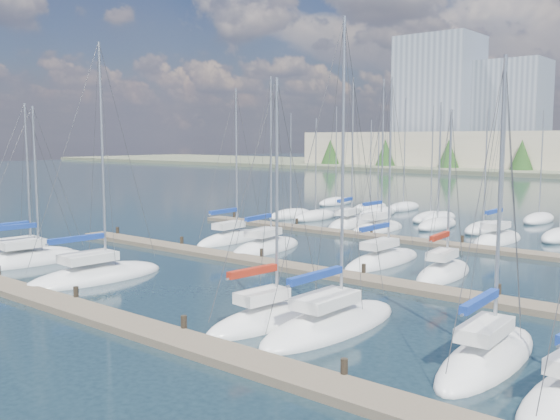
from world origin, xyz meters
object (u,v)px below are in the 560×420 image
Objects in this scene: sailboat_j at (266,247)px; sailboat_l at (443,273)px; sailboat_k at (383,261)px; sailboat_c at (95,276)px; sailboat_e at (331,324)px; sailboat_n at (349,223)px; sailboat_i at (232,239)px; sailboat_b at (29,261)px; sailboat_a at (22,258)px; sailboat_d at (268,320)px; sailboat_p at (497,239)px; sailboat_o at (378,228)px; sailboat_f at (487,358)px.

sailboat_l is at bearing -7.29° from sailboat_j.
sailboat_c is (-10.57, -14.77, -0.01)m from sailboat_k.
sailboat_e reaches higher than sailboat_j.
sailboat_l is 0.73× the size of sailboat_n.
sailboat_e is 0.97× the size of sailboat_c.
sailboat_i reaches higher than sailboat_b.
sailboat_c reaches higher than sailboat_i.
sailboat_n is (7.41, 28.44, 0.02)m from sailboat_a.
sailboat_i is 1.00× the size of sailboat_k.
sailboat_k is at bearing 112.92° from sailboat_e.
sailboat_j is 16.84m from sailboat_a.
sailboat_l is (18.58, -1.04, -0.01)m from sailboat_i.
sailboat_n is (-14.75, 28.85, 0.01)m from sailboat_d.
sailboat_p is 0.91× the size of sailboat_o.
sailboat_n is 1.32× the size of sailboat_b.
sailboat_e is at bearing -82.67° from sailboat_p.
sailboat_j reaches higher than sailboat_f.
sailboat_f is at bearing -37.66° from sailboat_j.
sailboat_p is 31.13m from sailboat_c.
sailboat_k reaches higher than sailboat_d.
sailboat_o is at bearing 127.47° from sailboat_l.
sailboat_c is at bearing -175.06° from sailboat_d.
sailboat_e is at bearing -63.41° from sailboat_o.
sailboat_p is at bearing 107.47° from sailboat_f.
sailboat_d is 9.42m from sailboat_f.
sailboat_j is at bearing 147.63° from sailboat_f.
sailboat_o is at bearing 61.63° from sailboat_i.
sailboat_i is 18.61m from sailboat_l.
sailboat_j is 1.21× the size of sailboat_b.
sailboat_j reaches higher than sailboat_p.
sailboat_k is at bearing -99.80° from sailboat_p.
sailboat_l is at bearing -6.56° from sailboat_i.
sailboat_c is at bearing 2.19° from sailboat_a.
sailboat_l is 26.50m from sailboat_b.
sailboat_k is at bearing 107.73° from sailboat_d.
sailboat_l is 27.52m from sailboat_a.
sailboat_l is at bearing 94.62° from sailboat_e.
sailboat_a is 24.12m from sailboat_k.
sailboat_f is at bearing 6.76° from sailboat_c.
sailboat_p is 1.08× the size of sailboat_f.
sailboat_k is (-5.54, 13.81, 0.01)m from sailboat_e.
sailboat_o is at bearing -174.71° from sailboat_p.
sailboat_n is at bearing 123.11° from sailboat_e.
sailboat_l is at bearing 89.47° from sailboat_d.
sailboat_n is at bearing 129.04° from sailboat_f.
sailboat_d reaches higher than sailboat_b.
sailboat_a is 0.78× the size of sailboat_c.
sailboat_l is 4.85m from sailboat_k.
sailboat_o is (-20.26, 26.19, 0.01)m from sailboat_f.
sailboat_k is 18.16m from sailboat_c.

